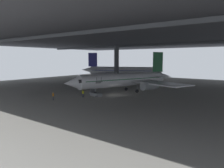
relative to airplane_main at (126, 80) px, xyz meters
name	(u,v)px	position (x,y,z in m)	size (l,w,h in m)	color
ground_plane	(114,95)	(-0.10, -4.85, -3.25)	(110.00, 110.00, 0.00)	gray
hangar_structure	(143,38)	(-0.16, 8.92, 11.13)	(121.00, 99.00, 15.01)	#4C4F54
airplane_main	(126,80)	(0.00, 0.00, 0.00)	(31.42, 31.63, 10.38)	white
boarding_stairs	(96,93)	(-2.58, -8.73, -2.54)	(4.21, 2.65, 4.43)	slate
crew_worker_near_nose	(53,96)	(-6.02, -18.05, -2.28)	(0.51, 0.34, 1.69)	#232838
crew_worker_by_stairs	(83,93)	(-3.53, -11.90, -2.28)	(0.55, 0.23, 1.70)	#232838
airplane_distant	(120,71)	(-22.35, 29.55, 0.14)	(33.89, 33.84, 11.15)	white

